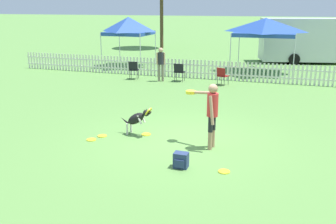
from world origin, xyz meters
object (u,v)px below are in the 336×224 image
(folding_chair_blue_left, at_px, (179,71))
(folding_chair_green_right, at_px, (134,69))
(equipment_trailer, at_px, (302,40))
(handler_person, at_px, (211,108))
(frisbee_far_scatter, at_px, (91,140))
(spectator_standing, at_px, (161,61))
(frisbee_near_dog, at_px, (146,134))
(frisbee_midfield, at_px, (102,136))
(leaping_dog, at_px, (137,118))
(folding_chair_center, at_px, (222,75))
(canopy_tent_secondary, at_px, (129,26))
(backpack_on_grass, at_px, (181,160))
(frisbee_near_handler, at_px, (224,171))
(canopy_tent_main, at_px, (266,27))

(folding_chair_blue_left, distance_m, folding_chair_green_right, 2.29)
(folding_chair_green_right, relative_size, equipment_trailer, 0.15)
(handler_person, height_order, frisbee_far_scatter, handler_person)
(folding_chair_blue_left, distance_m, spectator_standing, 0.98)
(folding_chair_blue_left, bearing_deg, frisbee_far_scatter, 87.98)
(frisbee_far_scatter, xyz_separation_m, equipment_trailer, (5.44, 16.91, 1.43))
(frisbee_near_dog, relative_size, frisbee_midfield, 1.00)
(frisbee_midfield, height_order, folding_chair_green_right, folding_chair_green_right)
(handler_person, distance_m, equipment_trailer, 16.60)
(leaping_dog, distance_m, folding_chair_green_right, 8.27)
(handler_person, relative_size, folding_chair_center, 2.06)
(spectator_standing, bearing_deg, canopy_tent_secondary, -70.38)
(handler_person, height_order, canopy_tent_secondary, canopy_tent_secondary)
(backpack_on_grass, relative_size, equipment_trailer, 0.06)
(canopy_tent_secondary, bearing_deg, folding_chair_green_right, -63.10)
(frisbee_near_handler, xyz_separation_m, canopy_tent_main, (-0.30, 13.30, 2.41))
(folding_chair_center, bearing_deg, equipment_trailer, -91.00)
(leaping_dog, relative_size, canopy_tent_secondary, 0.36)
(folding_chair_center, xyz_separation_m, canopy_tent_main, (1.47, 4.14, 1.93))
(leaping_dog, xyz_separation_m, folding_chair_green_right, (-3.40, 7.54, 0.04))
(backpack_on_grass, bearing_deg, folding_chair_green_right, 119.24)
(canopy_tent_main, relative_size, spectator_standing, 1.97)
(folding_chair_blue_left, height_order, folding_chair_green_right, folding_chair_green_right)
(backpack_on_grass, bearing_deg, leaping_dog, 136.04)
(frisbee_far_scatter, bearing_deg, canopy_tent_main, 74.31)
(canopy_tent_main, bearing_deg, folding_chair_center, -109.58)
(canopy_tent_main, bearing_deg, frisbee_far_scatter, -105.69)
(leaping_dog, distance_m, canopy_tent_main, 12.07)
(leaping_dog, relative_size, frisbee_far_scatter, 3.99)
(folding_chair_center, bearing_deg, folding_chair_blue_left, 14.82)
(folding_chair_center, relative_size, folding_chair_green_right, 0.91)
(backpack_on_grass, relative_size, canopy_tent_secondary, 0.12)
(folding_chair_blue_left, bearing_deg, canopy_tent_secondary, -42.74)
(canopy_tent_secondary, height_order, equipment_trailer, canopy_tent_secondary)
(frisbee_midfield, bearing_deg, equipment_trailer, 72.23)
(frisbee_near_dog, distance_m, equipment_trailer, 16.63)
(folding_chair_center, relative_size, spectator_standing, 0.51)
(canopy_tent_main, distance_m, equipment_trailer, 4.98)
(spectator_standing, bearing_deg, frisbee_midfield, 75.70)
(folding_chair_green_right, height_order, canopy_tent_secondary, canopy_tent_secondary)
(frisbee_near_dog, relative_size, folding_chair_green_right, 0.29)
(leaping_dog, distance_m, spectator_standing, 7.79)
(spectator_standing, bearing_deg, folding_chair_center, 157.96)
(frisbee_near_handler, relative_size, frisbee_midfield, 1.00)
(frisbee_near_dog, distance_m, folding_chair_center, 7.48)
(leaping_dog, relative_size, canopy_tent_main, 0.33)
(frisbee_midfield, xyz_separation_m, folding_chair_center, (1.89, 7.93, 0.48))
(handler_person, relative_size, frisbee_midfield, 6.49)
(frisbee_midfield, distance_m, equipment_trailer, 17.43)
(backpack_on_grass, distance_m, canopy_tent_main, 13.58)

